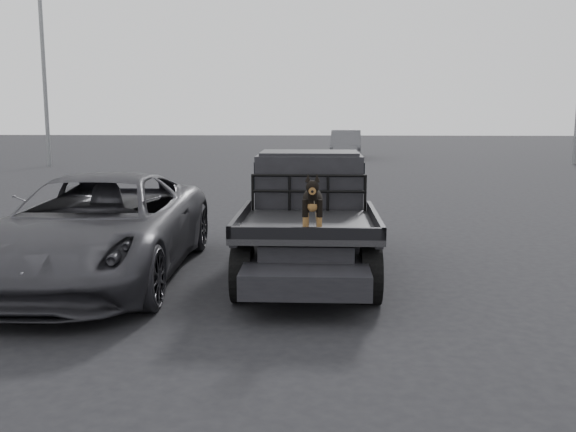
# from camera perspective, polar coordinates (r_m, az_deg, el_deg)

# --- Properties ---
(ground) EXTENTS (120.00, 120.00, 0.00)m
(ground) POSITION_cam_1_polar(r_m,az_deg,el_deg) (8.27, -0.34, -7.99)
(ground) COLOR black
(ground) RESTS_ON ground
(flatbed_ute) EXTENTS (2.00, 5.40, 0.92)m
(flatbed_ute) POSITION_cam_1_polar(r_m,az_deg,el_deg) (9.95, 1.81, -2.30)
(flatbed_ute) COLOR black
(flatbed_ute) RESTS_ON ground
(ute_cab) EXTENTS (1.72, 1.30, 0.88)m
(ute_cab) POSITION_cam_1_polar(r_m,az_deg,el_deg) (10.75, 1.92, 3.42)
(ute_cab) COLOR black
(ute_cab) RESTS_ON flatbed_ute
(headache_rack) EXTENTS (1.80, 0.08, 0.55)m
(headache_rack) POSITION_cam_1_polar(r_m,az_deg,el_deg) (10.03, 1.85, 2.05)
(headache_rack) COLOR black
(headache_rack) RESTS_ON flatbed_ute
(dog) EXTENTS (0.32, 0.60, 0.74)m
(dog) POSITION_cam_1_polar(r_m,az_deg,el_deg) (8.18, 2.20, 1.09)
(dog) COLOR black
(dog) RESTS_ON flatbed_ute
(parked_suv) EXTENTS (2.65, 5.57, 1.53)m
(parked_suv) POSITION_cam_1_polar(r_m,az_deg,el_deg) (9.84, -16.56, -0.99)
(parked_suv) COLOR #323237
(parked_suv) RESTS_ON ground
(distant_car_a) EXTENTS (1.79, 4.56, 1.48)m
(distant_car_a) POSITION_cam_1_polar(r_m,az_deg,el_deg) (34.49, 5.16, 6.37)
(distant_car_a) COLOR #4F5054
(distant_car_a) RESTS_ON ground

